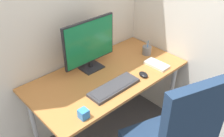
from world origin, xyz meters
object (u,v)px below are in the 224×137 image
(monitor, at_px, (90,43))
(notebook, at_px, (157,64))
(mouse, at_px, (143,75))
(desk_clamp_accessory, at_px, (84,114))
(pen_holder, at_px, (146,50))
(keyboard, at_px, (114,87))

(monitor, distance_m, notebook, 0.66)
(mouse, relative_size, notebook, 0.43)
(desk_clamp_accessory, bearing_deg, notebook, 5.14)
(pen_holder, bearing_deg, monitor, 162.54)
(mouse, distance_m, desk_clamp_accessory, 0.70)
(pen_holder, bearing_deg, desk_clamp_accessory, -163.85)
(keyboard, xyz_separation_m, desk_clamp_accessory, (-0.38, -0.10, 0.02))
(pen_holder, bearing_deg, keyboard, -162.61)
(keyboard, relative_size, desk_clamp_accessory, 6.55)
(monitor, distance_m, keyboard, 0.45)
(mouse, height_order, notebook, mouse)
(notebook, distance_m, desk_clamp_accessory, 0.92)
(monitor, relative_size, notebook, 2.34)
(keyboard, relative_size, notebook, 2.02)
(keyboard, height_order, desk_clamp_accessory, desk_clamp_accessory)
(monitor, xyz_separation_m, keyboard, (-0.06, -0.38, -0.24))
(keyboard, bearing_deg, notebook, -1.47)
(monitor, bearing_deg, notebook, -39.69)
(mouse, relative_size, pen_holder, 0.62)
(keyboard, bearing_deg, mouse, -7.88)
(pen_holder, height_order, desk_clamp_accessory, pen_holder)
(monitor, xyz_separation_m, pen_holder, (0.57, -0.18, -0.21))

